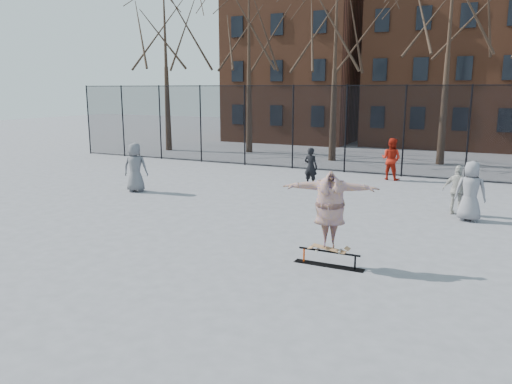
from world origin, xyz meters
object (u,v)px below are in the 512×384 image
at_px(bystander_grey, 135,167).
at_px(bystander_extra, 471,191).
at_px(bystander_red, 391,159).
at_px(bystander_black, 311,167).
at_px(skater, 330,209).
at_px(skateboard, 329,249).
at_px(skate_rail, 329,260).
at_px(bystander_white, 458,190).

height_order(bystander_grey, bystander_extra, bystander_grey).
bearing_deg(bystander_red, bystander_extra, 134.08).
bearing_deg(bystander_black, bystander_red, -124.57).
distance_m(skater, bystander_black, 9.21).
bearing_deg(bystander_grey, bystander_extra, 161.86).
relative_size(bystander_black, bystander_red, 0.87).
bearing_deg(bystander_extra, skateboard, 63.01).
bearing_deg(skate_rail, skateboard, 180.00).
xyz_separation_m(skate_rail, skater, (-0.01, -0.00, 1.15)).
bearing_deg(bystander_red, bystander_grey, 53.36).
bearing_deg(skater, bystander_white, 52.95).
bearing_deg(bystander_white, bystander_extra, 128.88).
height_order(skate_rail, bystander_extra, bystander_extra).
bearing_deg(skate_rail, bystander_red, 94.54).
height_order(skater, bystander_grey, skater).
relative_size(bystander_grey, bystander_red, 1.04).
relative_size(bystander_black, bystander_white, 1.01).
relative_size(bystander_grey, bystander_black, 1.20).
bearing_deg(skateboard, bystander_black, 112.24).
bearing_deg(bystander_extra, bystander_black, -28.88).
relative_size(skate_rail, bystander_extra, 0.88).
distance_m(skater, bystander_grey, 10.16).
xyz_separation_m(skater, bystander_white, (2.15, 6.12, -0.52)).
height_order(bystander_black, bystander_extra, bystander_extra).
bearing_deg(skateboard, bystander_white, 70.68).
bearing_deg(bystander_grey, skater, 130.51).
bearing_deg(bystander_red, bystander_white, 133.93).
distance_m(bystander_black, bystander_extra, 6.73).
bearing_deg(skateboard, skater, -90.00).
height_order(bystander_red, bystander_white, bystander_red).
relative_size(skateboard, bystander_black, 0.53).
relative_size(skateboard, bystander_extra, 0.46).
relative_size(skateboard, bystander_grey, 0.44).
distance_m(skater, bystander_white, 6.51).
bearing_deg(bystander_grey, skateboard, 130.51).
relative_size(bystander_red, bystander_white, 1.16).
bearing_deg(bystander_red, skate_rail, 108.30).
bearing_deg(skater, bystander_red, 76.76).
xyz_separation_m(skateboard, bystander_grey, (-9.05, 4.60, 0.53)).
distance_m(skater, bystander_red, 11.39).
distance_m(skateboard, bystander_grey, 10.17).
bearing_deg(bystander_white, bystander_grey, 15.05).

